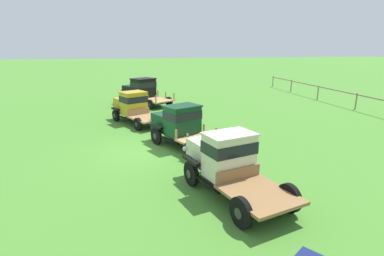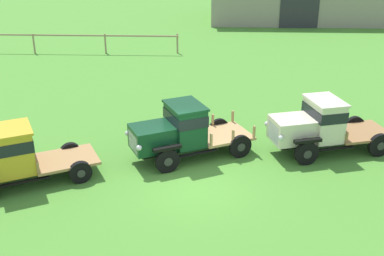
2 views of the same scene
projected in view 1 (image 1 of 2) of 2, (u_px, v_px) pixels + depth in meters
The scene contains 6 objects.
ground_plane at pixel (142, 151), 14.62m from camera, with size 240.00×240.00×0.00m, color #47842D.
paddock_fence at pixel (320, 89), 28.66m from camera, with size 19.64×0.56×1.34m.
vintage_truck_foreground_near at pixel (142, 90), 26.46m from camera, with size 5.62×4.53×2.28m.
vintage_truck_second_in_line at pixel (133, 106), 20.07m from camera, with size 4.91×3.53×2.07m.
vintage_truck_midrow_center at pixel (180, 124), 15.25m from camera, with size 4.94×3.56×2.13m.
vintage_truck_far_side at pixel (226, 160), 10.43m from camera, with size 5.11×3.04×2.15m.
Camera 1 is at (14.01, -0.44, 4.95)m, focal length 28.00 mm.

